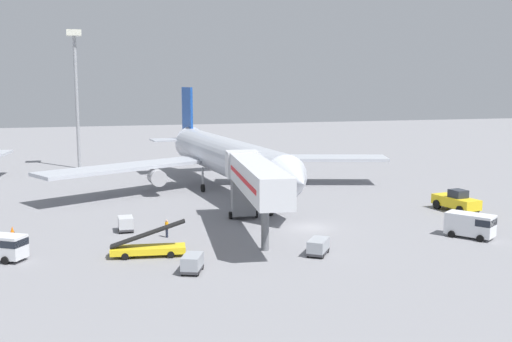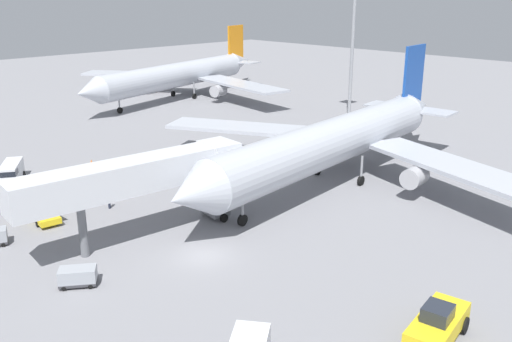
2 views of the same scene
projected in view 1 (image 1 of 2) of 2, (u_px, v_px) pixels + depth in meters
The scene contains 12 objects.
ground_plane at pixel (309, 228), 63.42m from camera, with size 300.00×300.00×0.00m, color gray.
airplane_at_gate at pixel (224, 156), 83.15m from camera, with size 49.63×48.92×13.89m.
jet_bridge at pixel (254, 178), 59.99m from camera, with size 5.21×20.70×7.38m.
pushback_tug at pixel (456, 201), 70.97m from camera, with size 3.33×6.15×2.59m.
belt_loader_truck at pixel (148, 248), 53.04m from camera, with size 6.55×2.65×3.09m.
service_van_near_right at pixel (471, 224), 59.11m from camera, with size 4.26×4.77×2.34m.
baggage_cart_near_left at pixel (126, 223), 61.69m from camera, with size 1.43×2.14×1.49m.
baggage_cart_mid_left at pixel (192, 263), 48.52m from camera, with size 2.20×2.75×1.42m.
baggage_cart_far_left at pixel (318, 246), 53.39m from camera, with size 2.70×2.99×1.39m.
ground_crew_worker_foreground at pixel (167, 228), 59.32m from camera, with size 0.45×0.45×1.76m.
safety_cone_alpha at pixel (12, 229), 61.29m from camera, with size 0.43×0.43×0.66m.
apron_light_mast at pixel (76, 72), 103.57m from camera, with size 2.40×2.40×23.32m.
Camera 1 is at (-21.78, -58.18, 15.06)m, focal length 43.25 mm.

